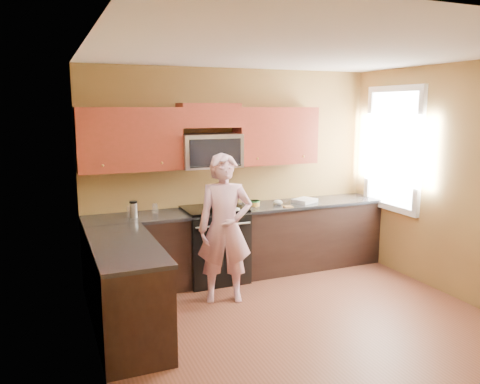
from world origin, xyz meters
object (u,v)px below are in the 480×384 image
microwave (210,167)px  butter_tub (255,206)px  frying_pan (219,209)px  woman (225,229)px  travel_mug (134,218)px  stove (214,244)px

microwave → butter_tub: bearing=-9.5°
microwave → butter_tub: microwave is taller
frying_pan → butter_tub: (0.55, 0.11, -0.03)m
woman → travel_mug: size_ratio=8.63×
microwave → woman: size_ratio=0.45×
butter_tub → travel_mug: size_ratio=0.66×
frying_pan → butter_tub: 0.56m
woman → butter_tub: woman is taller
woman → frying_pan: size_ratio=3.39×
microwave → butter_tub: size_ratio=5.87×
frying_pan → stove: bearing=102.0°
travel_mug → microwave: bearing=8.7°
frying_pan → travel_mug: bearing=166.7°
microwave → butter_tub: (0.58, -0.10, -0.53)m
microwave → travel_mug: 1.15m
woman → microwave: bearing=99.2°
woman → frying_pan: (0.14, 0.58, 0.10)m
microwave → stove: bearing=-90.0°
microwave → travel_mug: bearing=-171.3°
butter_tub → woman: bearing=-134.8°
woman → butter_tub: bearing=62.0°
microwave → travel_mug: microwave is taller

